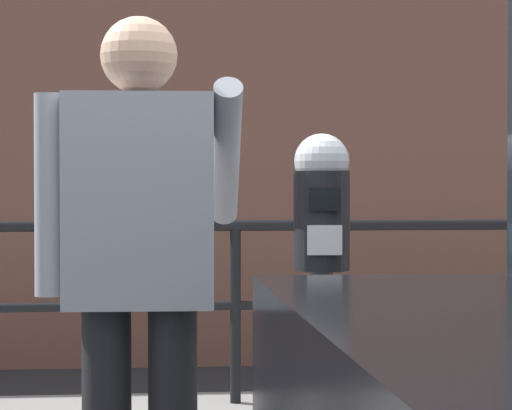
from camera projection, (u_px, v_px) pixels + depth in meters
name	position (u px, v px, depth m)	size (l,w,h in m)	color
parking_meter	(322.00, 255.00, 3.15)	(0.18, 0.19, 1.39)	slate
pedestrian_at_meter	(140.00, 261.00, 3.08)	(0.64, 0.58, 1.74)	black
background_railing	(235.00, 271.00, 5.68)	(24.06, 0.06, 1.02)	black
backdrop_wall	(217.00, 130.00, 7.76)	(32.00, 0.50, 3.54)	brown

